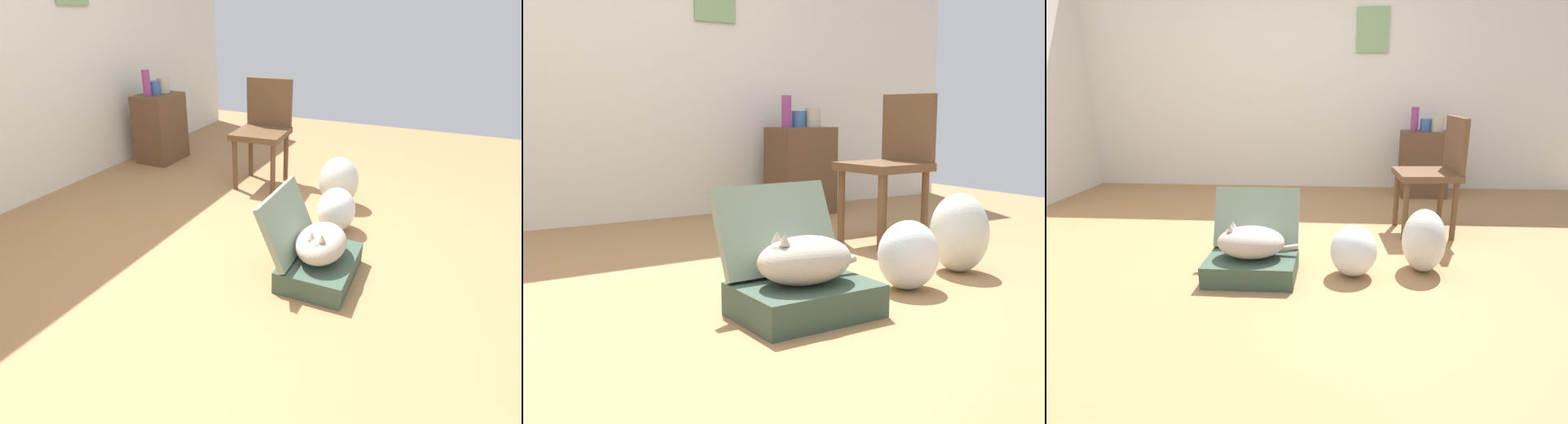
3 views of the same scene
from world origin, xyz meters
TOP-DOWN VIEW (x-y plane):
  - ground_plane at (0.00, 0.00)m, footprint 7.68×7.68m
  - wall_back at (0.00, 2.26)m, footprint 6.40×0.15m
  - suitcase_base at (-0.05, -0.33)m, footprint 0.54×0.39m
  - suitcase_lid at (-0.05, -0.12)m, footprint 0.54×0.19m
  - cat at (-0.06, -0.33)m, footprint 0.49×0.28m
  - plastic_bag_white at (0.57, -0.26)m, footprint 0.29×0.27m
  - plastic_bag_clear at (1.01, -0.15)m, footprint 0.27×0.32m
  - side_table at (1.39, 1.85)m, footprint 0.47×0.36m
  - vase_tall at (1.27, 1.87)m, footprint 0.08×0.08m
  - vase_short at (1.50, 1.85)m, footprint 0.13×0.13m
  - vase_round at (1.39, 1.88)m, footprint 0.11×0.11m
  - chair at (1.23, 0.60)m, footprint 0.49×0.47m

SIDE VIEW (x-z plane):
  - ground_plane at x=0.00m, z-range 0.00..0.00m
  - suitcase_base at x=-0.05m, z-range 0.00..0.13m
  - plastic_bag_white at x=0.57m, z-range 0.00..0.32m
  - plastic_bag_clear at x=1.01m, z-range 0.00..0.40m
  - cat at x=-0.06m, z-range 0.12..0.34m
  - suitcase_lid at x=-0.05m, z-range 0.13..0.51m
  - side_table at x=1.39m, z-range 0.00..0.69m
  - chair at x=1.23m, z-range 0.05..0.97m
  - vase_round at x=1.39m, z-range 0.69..0.81m
  - vase_short at x=1.50m, z-range 0.69..0.84m
  - vase_tall at x=1.27m, z-range 0.69..0.93m
  - wall_back at x=0.00m, z-range 0.00..2.60m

